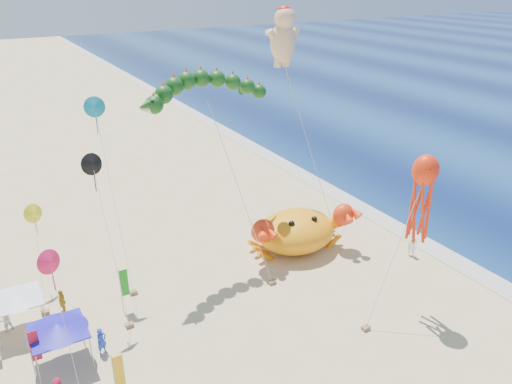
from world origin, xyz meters
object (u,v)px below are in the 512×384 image
(dragon_kite, at_px, (205,94))
(canopy_white, at_px, (15,296))
(octopus_kite, at_px, (422,192))
(crab_inflatable, at_px, (297,230))
(canopy_blue, at_px, (57,328))
(cherub_kite, at_px, (284,35))

(dragon_kite, xyz_separation_m, canopy_white, (-13.95, -2.28, -10.17))
(octopus_kite, height_order, canopy_white, octopus_kite)
(crab_inflatable, height_order, dragon_kite, dragon_kite)
(octopus_kite, bearing_deg, dragon_kite, 124.34)
(crab_inflatable, height_order, canopy_white, crab_inflatable)
(crab_inflatable, relative_size, dragon_kite, 0.63)
(crab_inflatable, xyz_separation_m, octopus_kite, (2.19, -9.63, 6.48))
(canopy_blue, bearing_deg, dragon_kite, 27.95)
(crab_inflatable, distance_m, canopy_blue, 18.93)
(canopy_white, bearing_deg, dragon_kite, 9.28)
(cherub_kite, bearing_deg, octopus_kite, -92.17)
(cherub_kite, xyz_separation_m, canopy_blue, (-21.33, -10.71, -13.05))
(canopy_white, bearing_deg, octopus_kite, -24.13)
(octopus_kite, xyz_separation_m, canopy_blue, (-20.71, 5.76, -5.71))
(dragon_kite, height_order, canopy_white, dragon_kite)
(canopy_blue, distance_m, canopy_white, 4.56)
(crab_inflatable, xyz_separation_m, canopy_white, (-20.15, 0.38, 0.77))
(dragon_kite, relative_size, canopy_blue, 4.24)
(crab_inflatable, distance_m, dragon_kite, 12.85)
(dragon_kite, height_order, octopus_kite, dragon_kite)
(crab_inflatable, distance_m, octopus_kite, 11.81)
(dragon_kite, relative_size, cherub_kite, 0.78)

